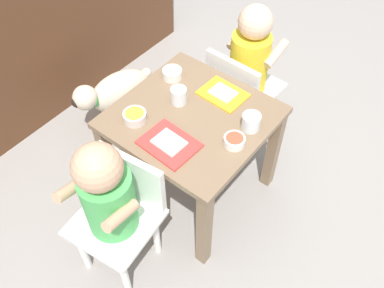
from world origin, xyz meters
TOP-DOWN VIEW (x-y plane):
  - ground_plane at (0.00, 0.00)m, footprint 7.00×7.00m
  - kitchen_cabinet_back at (0.00, 1.05)m, footprint 1.78×0.40m
  - dining_table at (0.00, 0.00)m, footprint 0.55×0.56m
  - seated_child_left at (-0.44, 0.00)m, footprint 0.31×0.31m
  - seated_child_right at (0.44, 0.03)m, footprint 0.29×0.29m
  - dog at (0.11, 0.56)m, footprint 0.42×0.24m
  - food_tray_left at (-0.16, -0.03)m, footprint 0.16×0.20m
  - food_tray_right at (0.16, -0.03)m, footprint 0.14×0.18m
  - water_cup_left at (0.03, 0.08)m, footprint 0.06×0.06m
  - water_cup_right at (0.08, -0.21)m, footprint 0.07×0.07m
  - veggie_bowl_far at (0.12, 0.20)m, footprint 0.08×0.08m
  - cereal_bowl_right_side at (-0.02, -0.21)m, footprint 0.08×0.08m
  - veggie_bowl_near at (-0.15, 0.15)m, footprint 0.09×0.09m

SIDE VIEW (x-z plane):
  - ground_plane at x=0.00m, z-range 0.00..0.00m
  - dog at x=0.11m, z-range 0.04..0.35m
  - dining_table at x=0.00m, z-range 0.15..0.63m
  - seated_child_right at x=0.44m, z-range 0.09..0.79m
  - seated_child_left at x=-0.44m, z-range 0.09..0.79m
  - kitchen_cabinet_back at x=0.00m, z-range 0.00..0.92m
  - food_tray_right at x=0.16m, z-range 0.47..0.49m
  - food_tray_left at x=-0.16m, z-range 0.47..0.49m
  - cereal_bowl_right_side at x=-0.02m, z-range 0.48..0.51m
  - veggie_bowl_near at x=-0.15m, z-range 0.48..0.51m
  - veggie_bowl_far at x=0.12m, z-range 0.48..0.52m
  - water_cup_right at x=0.08m, z-range 0.47..0.53m
  - water_cup_left at x=0.03m, z-range 0.47..0.54m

